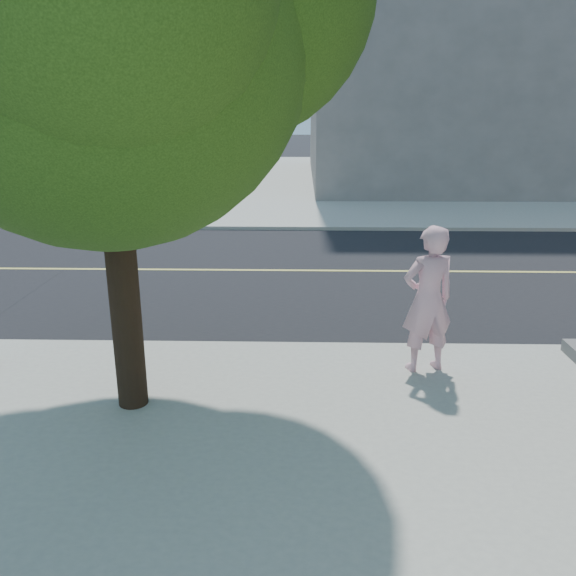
{
  "coord_description": "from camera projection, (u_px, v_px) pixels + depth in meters",
  "views": [
    {
      "loc": [
        4.48,
        -8.37,
        3.64
      ],
      "look_at": [
        4.3,
        -0.94,
        1.3
      ],
      "focal_mm": 36.25,
      "sensor_mm": 36.0,
      "label": 1
    }
  ],
  "objects": [
    {
      "name": "ground",
      "position": [
        17.0,
        347.0,
        9.18
      ],
      "size": [
        140.0,
        140.0,
        0.0
      ],
      "primitive_type": "plane",
      "color": "black",
      "rests_on": "ground"
    },
    {
      "name": "road_ew",
      "position": [
        108.0,
        269.0,
        13.47
      ],
      "size": [
        140.0,
        9.0,
        0.01
      ],
      "primitive_type": "cube",
      "color": "black",
      "rests_on": "ground"
    },
    {
      "name": "sidewalk_ne",
      "position": [
        480.0,
        180.0,
        29.35
      ],
      "size": [
        29.0,
        25.0,
        0.12
      ],
      "primitive_type": "cube",
      "color": "#A3A396",
      "rests_on": "ground"
    },
    {
      "name": "filler_ne",
      "position": [
        503.0,
        29.0,
        27.7
      ],
      "size": [
        18.0,
        16.0,
        14.0
      ],
      "primitive_type": "cube",
      "color": "slate",
      "rests_on": "sidewalk_ne"
    },
    {
      "name": "man_on_phone",
      "position": [
        428.0,
        300.0,
        7.83
      ],
      "size": [
        0.85,
        0.68,
        2.04
      ],
      "primitive_type": "imported",
      "rotation": [
        0.0,
        0.0,
        3.43
      ],
      "color": "#DEA4B2",
      "rests_on": "sidewalk_se"
    }
  ]
}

